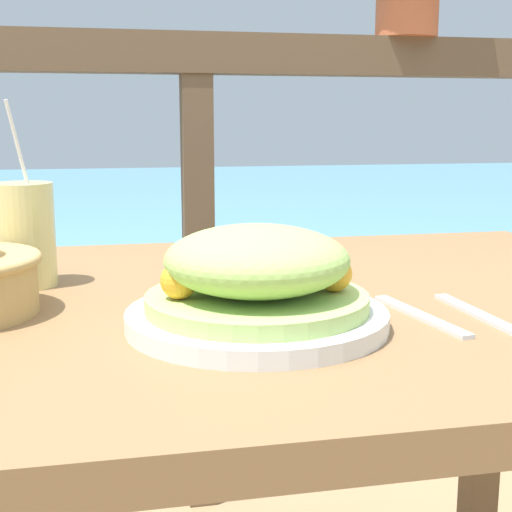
# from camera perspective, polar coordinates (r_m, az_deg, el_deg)

# --- Properties ---
(patio_table) EXTENTS (1.18, 0.85, 0.73)m
(patio_table) POSITION_cam_1_polar(r_m,az_deg,el_deg) (0.96, 1.27, -8.49)
(patio_table) COLOR olive
(patio_table) RESTS_ON ground_plane
(railing_fence) EXTENTS (2.80, 0.08, 1.14)m
(railing_fence) POSITION_cam_1_polar(r_m,az_deg,el_deg) (1.68, -4.73, 7.34)
(railing_fence) COLOR brown
(railing_fence) RESTS_ON ground_plane
(sea_backdrop) EXTENTS (12.00, 4.00, 0.54)m
(sea_backdrop) POSITION_cam_1_polar(r_m,az_deg,el_deg) (4.22, -8.77, 1.49)
(sea_backdrop) COLOR #568EA8
(sea_backdrop) RESTS_ON ground_plane
(salad_plate) EXTENTS (0.29, 0.29, 0.11)m
(salad_plate) POSITION_cam_1_polar(r_m,az_deg,el_deg) (0.78, 0.07, -2.28)
(salad_plate) COLOR silver
(salad_plate) RESTS_ON patio_table
(drink_glass) EXTENTS (0.08, 0.08, 0.25)m
(drink_glass) POSITION_cam_1_polar(r_m,az_deg,el_deg) (1.02, -18.01, 1.64)
(drink_glass) COLOR #DBCC7F
(drink_glass) RESTS_ON patio_table
(fork) EXTENTS (0.04, 0.18, 0.00)m
(fork) POSITION_cam_1_polar(r_m,az_deg,el_deg) (0.85, 13.00, -4.67)
(fork) COLOR silver
(fork) RESTS_ON patio_table
(knife) EXTENTS (0.02, 0.18, 0.00)m
(knife) POSITION_cam_1_polar(r_m,az_deg,el_deg) (0.87, 17.37, -4.47)
(knife) COLOR silver
(knife) RESTS_ON patio_table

